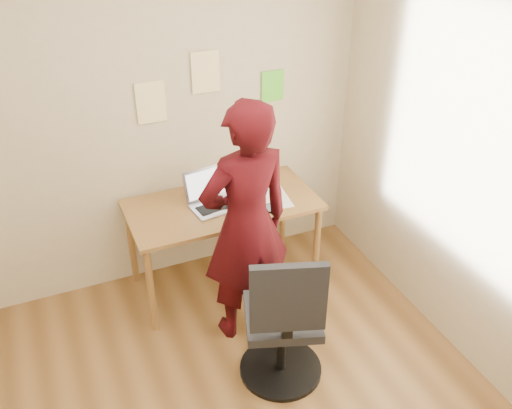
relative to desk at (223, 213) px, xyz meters
name	(u,v)px	position (x,y,z in m)	size (l,w,h in m)	color
room	(215,258)	(-0.53, -1.38, 0.70)	(3.58, 3.58, 2.78)	brown
desk	(223,213)	(0.00, 0.00, 0.00)	(1.40, 0.70, 0.74)	brown
laptop	(213,198)	(-0.07, 0.01, 0.14)	(0.38, 0.35, 0.25)	#AAABB1
paper_sheet	(273,198)	(0.38, -0.09, 0.09)	(0.22, 0.32, 0.00)	white
phone	(270,208)	(0.29, -0.21, 0.09)	(0.07, 0.12, 0.01)	black
wall_note_left	(151,103)	(-0.37, 0.36, 0.80)	(0.21, 0.00, 0.30)	#FDE397
wall_note_mid	(206,72)	(0.04, 0.36, 0.96)	(0.21, 0.00, 0.30)	#FDE397
wall_note_right	(273,86)	(0.56, 0.36, 0.79)	(0.18, 0.00, 0.24)	#5ED830
office_chair	(283,328)	(-0.01, -1.08, -0.21)	(0.58, 0.59, 1.04)	black
person	(246,225)	(-0.03, -0.53, 0.22)	(0.64, 0.42, 1.75)	#38070B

